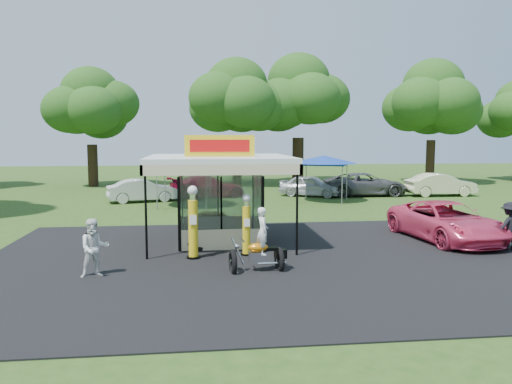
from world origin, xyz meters
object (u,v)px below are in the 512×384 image
at_px(pink_sedan, 446,221).
at_px(tent_east, 323,160).
at_px(gas_pump_left, 193,224).
at_px(bg_car_c, 311,186).
at_px(bg_car_a, 143,191).
at_px(motorcycle, 261,246).
at_px(bg_car_b, 207,187).
at_px(kiosk_car, 218,221).
at_px(spectator_east_a, 510,227).
at_px(bg_car_e, 441,185).
at_px(gas_station_kiosk, 219,197).
at_px(tent_west, 184,160).
at_px(spectator_west, 94,248).
at_px(bg_car_d, 365,184).
at_px(gas_pump_right, 246,226).

relative_size(pink_sedan, tent_east, 1.32).
distance_m(gas_pump_left, bg_car_c, 18.95).
height_order(bg_car_a, bg_car_c, bg_car_c).
xyz_separation_m(motorcycle, bg_car_b, (-1.24, 18.95, -0.05)).
relative_size(kiosk_car, spectator_east_a, 1.57).
bearing_deg(gas_pump_left, bg_car_e, 43.90).
bearing_deg(gas_station_kiosk, bg_car_e, 40.71).
relative_size(bg_car_b, tent_west, 1.20).
bearing_deg(spectator_east_a, tent_east, -88.59).
distance_m(kiosk_car, bg_car_b, 12.34).
bearing_deg(spectator_west, tent_east, 36.77).
bearing_deg(kiosk_car, bg_car_d, -41.34).
bearing_deg(bg_car_c, bg_car_a, 126.57).
xyz_separation_m(bg_car_b, bg_car_d, (11.09, 0.05, 0.05)).
distance_m(bg_car_a, bg_car_c, 11.41).
bearing_deg(bg_car_a, bg_car_c, -96.68).
bearing_deg(tent_east, gas_pump_left, -119.29).
bearing_deg(kiosk_car, tent_west, 10.88).
bearing_deg(spectator_east_a, spectator_west, -3.74).
xyz_separation_m(gas_station_kiosk, tent_east, (7.17, 11.96, 0.88)).
height_order(bg_car_c, bg_car_d, bg_car_d).
height_order(gas_pump_left, bg_car_e, gas_pump_left).
height_order(bg_car_b, tent_west, tent_west).
relative_size(kiosk_car, bg_car_b, 0.54).
bearing_deg(pink_sedan, kiosk_car, 155.55).
bearing_deg(tent_east, bg_car_a, 175.12).
bearing_deg(bg_car_c, motorcycle, -169.00).
xyz_separation_m(spectator_west, tent_east, (11.03, 16.39, 1.79)).
bearing_deg(motorcycle, bg_car_a, 101.36).
bearing_deg(gas_pump_right, bg_car_c, 70.07).
relative_size(bg_car_c, tent_west, 1.00).
xyz_separation_m(spectator_east_a, tent_east, (-3.17, 14.63, 1.77)).
xyz_separation_m(gas_station_kiosk, bg_car_e, (16.07, 13.83, -0.99)).
xyz_separation_m(gas_pump_left, bg_car_a, (-3.33, 15.54, -0.47)).
height_order(spectator_west, spectator_east_a, spectator_east_a).
distance_m(gas_pump_right, bg_car_a, 16.12).
bearing_deg(gas_station_kiosk, kiosk_car, 90.00).
xyz_separation_m(bg_car_a, bg_car_d, (15.23, 1.65, 0.08)).
height_order(gas_pump_left, bg_car_a, gas_pump_left).
distance_m(pink_sedan, bg_car_d, 15.41).
bearing_deg(spectator_west, tent_west, 62.23).
bearing_deg(bg_car_c, bg_car_b, 118.66).
distance_m(bg_car_e, tent_west, 18.08).
bearing_deg(kiosk_car, gas_pump_right, -169.73).
relative_size(bg_car_d, tent_east, 1.37).
height_order(gas_pump_left, gas_pump_right, gas_pump_left).
height_order(gas_pump_right, pink_sedan, gas_pump_right).
relative_size(gas_station_kiosk, kiosk_car, 1.92).
bearing_deg(spectator_east_a, tent_west, -58.86).
height_order(pink_sedan, spectator_west, spectator_west).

